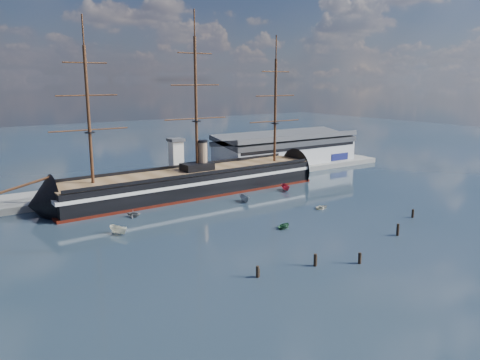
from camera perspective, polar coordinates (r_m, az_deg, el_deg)
ground at (r=136.03m, az=-2.57°, el=-3.54°), size 600.00×600.00×0.00m
quay at (r=171.22m, az=-6.04°, el=-0.33°), size 180.00×18.00×2.00m
warehouse at (r=199.54m, az=5.61°, el=3.79°), size 63.00×21.00×11.60m
quay_tower at (r=163.61m, az=-7.78°, el=2.53°), size 5.00×5.00×15.00m
warship at (r=152.12m, az=-6.44°, el=-0.35°), size 113.09×18.69×53.94m
motorboat_a at (r=117.96m, az=-14.55°, el=-6.40°), size 6.86×4.58×2.58m
motorboat_b at (r=119.67m, az=5.44°, el=-5.79°), size 2.47×3.24×1.41m
motorboat_c at (r=143.63m, az=0.58°, el=-2.68°), size 6.64×3.44×2.53m
motorboat_d at (r=131.17m, az=-12.83°, el=-4.44°), size 6.54×6.35×2.33m
motorboat_e at (r=138.43m, az=9.99°, el=-3.44°), size 1.30×2.80×1.27m
motorboat_f at (r=158.69m, az=5.59°, el=-1.31°), size 7.00×4.45×2.63m
piling_near_left at (r=90.60m, az=2.15°, el=-11.77°), size 0.64×0.64×2.98m
piling_near_mid at (r=99.80m, az=14.35°, el=-9.84°), size 0.64×0.64×3.04m
piling_near_right at (r=119.33m, az=18.63°, el=-6.44°), size 0.64×0.64×3.69m
piling_far_right at (r=135.90m, az=20.28°, el=-4.32°), size 0.64×0.64×3.03m
piling_extra at (r=96.77m, az=9.13°, el=-10.32°), size 0.64×0.64×3.28m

